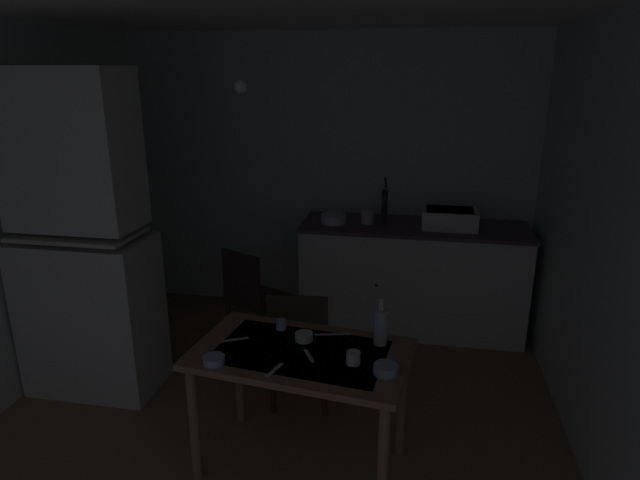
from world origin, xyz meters
name	(u,v)px	position (x,y,z in m)	size (l,w,h in m)	color
ground_plane	(274,428)	(0.00, 0.00, 0.00)	(4.83, 4.83, 0.00)	#906C47
wall_back	(327,177)	(0.00, 1.97, 1.24)	(3.72, 0.10, 2.49)	silver
wall_right	(624,261)	(1.86, 0.00, 1.24)	(0.10, 3.93, 2.49)	silver
hutch_cabinet	(83,249)	(-1.35, 0.27, 1.02)	(0.87, 0.50, 2.19)	silver
counter_cabinet	(412,277)	(0.81, 1.60, 0.47)	(1.88, 0.64, 0.93)	silver
sink_basin	(449,218)	(1.08, 1.60, 1.01)	(0.44, 0.34, 0.15)	silver
hand_pump	(385,203)	(0.55, 1.64, 1.10)	(0.05, 0.27, 0.39)	#232328
mixing_bowl_counter	(333,219)	(0.13, 1.55, 0.97)	(0.21, 0.21, 0.08)	white
stoneware_crock	(367,217)	(0.41, 1.59, 0.99)	(0.11, 0.11, 0.11)	beige
dining_table	(301,368)	(0.25, -0.28, 0.63)	(1.23, 0.81, 0.73)	#95694C
chair_far_side	(300,344)	(0.12, 0.28, 0.46)	(0.43, 0.43, 0.85)	#38271A
chair_by_counter	(253,296)	(-0.43, 1.00, 0.45)	(0.53, 0.53, 0.84)	#312219
serving_bowl_wide	(214,360)	(-0.16, -0.49, 0.75)	(0.11, 0.11, 0.04)	#9EB2C6
soup_bowl_small	(304,337)	(0.24, -0.16, 0.75)	(0.10, 0.10, 0.04)	white
sauce_dish	(386,369)	(0.71, -0.43, 0.75)	(0.12, 0.12, 0.05)	#9EB2C6
mug_tall	(353,358)	(0.54, -0.36, 0.76)	(0.07, 0.07, 0.07)	white
teacup_mint	(281,324)	(0.08, -0.05, 0.76)	(0.06, 0.06, 0.06)	#9EB2C6
glass_bottle	(381,325)	(0.66, -0.13, 0.84)	(0.07, 0.07, 0.27)	#B7BCC1
table_knife	(333,334)	(0.38, -0.07, 0.73)	(0.20, 0.02, 0.01)	silver
teaspoon_near_bowl	(309,356)	(0.30, -0.33, 0.73)	(0.14, 0.02, 0.01)	beige
teaspoon_by_cup	(275,370)	(0.16, -0.50, 0.73)	(0.14, 0.02, 0.01)	beige
serving_spoon	(235,339)	(-0.14, -0.23, 0.73)	(0.15, 0.02, 0.01)	beige
pendant_bulb	(241,86)	(-0.25, 0.38, 2.07)	(0.08, 0.08, 0.08)	#F9EFCC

